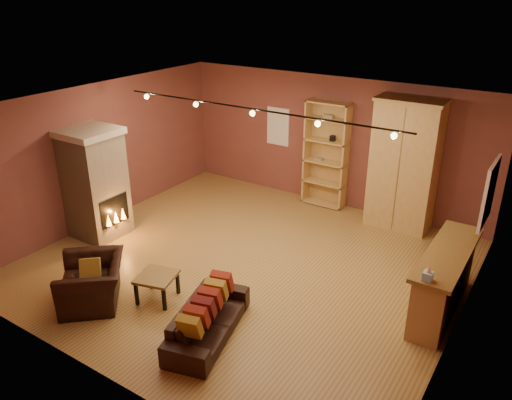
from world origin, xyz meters
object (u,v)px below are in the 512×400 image
Objects in this scene: bar_counter at (444,280)px; armchair at (91,275)px; coffee_table at (157,279)px; loveseat at (208,314)px; fireplace at (95,183)px; bookcase at (327,153)px; armoire at (404,165)px.

armchair is (-4.54, -2.71, -0.04)m from bar_counter.
coffee_table is (0.78, 0.59, -0.11)m from armchair.
coffee_table is at bearing 63.17° from loveseat.
fireplace is 2.43m from armchair.
bookcase reaches higher than armchair.
loveseat is at bearing -137.15° from bar_counter.
bar_counter is 3.50m from loveseat.
armoire reaches higher than bar_counter.
bookcase is at bearing 83.27° from coffee_table.
armoire is at bearing 121.08° from bar_counter.
armoire is 5.03m from loveseat.
fireplace is 1.01× the size of bar_counter.
fireplace is 4.81m from bookcase.
fireplace is at bearing 55.86° from loveseat.
bookcase is 0.89× the size of armoire.
fireplace is at bearing -143.60° from armoire.
loveseat is at bearing -102.78° from armoire.
bookcase is at bearing 140.36° from bar_counter.
fireplace reaches higher than coffee_table.
coffee_table is (-1.20, 0.26, 0.01)m from loveseat.
bookcase is 3.34× the size of coffee_table.
armchair is 1.82× the size of coffee_table.
armchair is (-1.34, -5.36, -0.70)m from bookcase.
armoire is 3.77× the size of coffee_table.
fireplace is 3.07× the size of coffee_table.
bookcase is 4.87m from coffee_table.
loveseat is 2.54× the size of coffee_table.
bookcase is (3.04, 3.73, 0.11)m from fireplace.
fireplace is 0.92× the size of bookcase.
armoire is 1.24× the size of bar_counter.
fireplace is at bearing -176.51° from armchair.
armchair is (-3.07, -5.15, -0.84)m from armoire.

